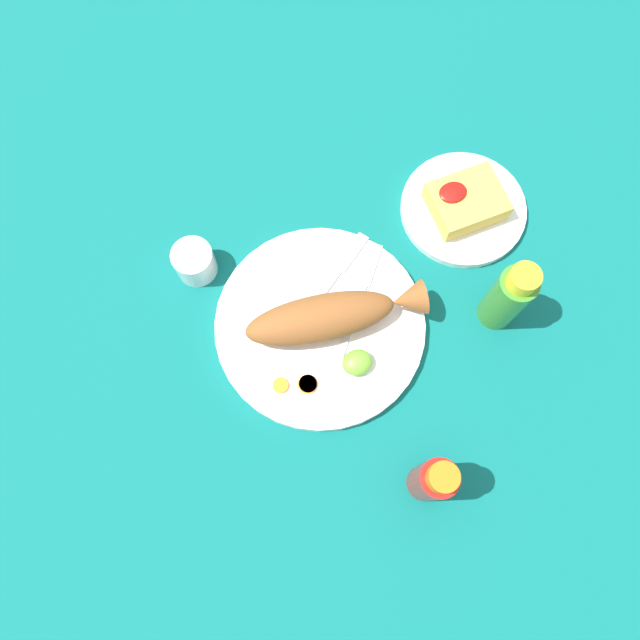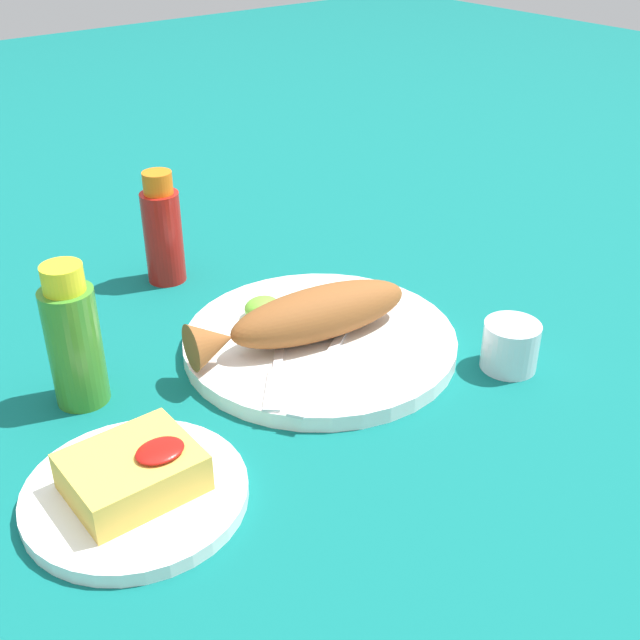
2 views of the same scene
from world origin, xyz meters
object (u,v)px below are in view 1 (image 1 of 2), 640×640
Objects in this scene: hot_sauce_bottle_red at (433,480)px; salt_cup at (195,263)px; fork_far at (362,291)px; fried_fish at (332,316)px; fork_near at (335,275)px; side_plate_fries at (463,209)px; hot_sauce_bottle_green at (508,297)px; main_plate at (320,326)px.

hot_sauce_bottle_red is 2.42× the size of salt_cup.
fork_far is at bearing -94.90° from hot_sauce_bottle_red.
hot_sauce_bottle_red reaches higher than fork_far.
hot_sauce_bottle_red is at bearing 106.96° from fried_fish.
fork_near is 0.23m from side_plate_fries.
fork_near is at bearing 75.59° from fork_far.
hot_sauce_bottle_green is at bearing 80.94° from side_plate_fries.
hot_sauce_bottle_green reaches higher than salt_cup.
salt_cup is at bearing -48.31° from main_plate.
salt_cup reaches higher than side_plate_fries.
salt_cup is (0.19, -0.42, -0.05)m from hot_sauce_bottle_red.
salt_cup is 0.43m from side_plate_fries.
hot_sauce_bottle_green is 0.46m from salt_cup.
salt_cup is at bearing -36.31° from fried_fish.
fork_near is at bearing -128.50° from main_plate.
salt_cup is at bearing -8.23° from side_plate_fries.
fried_fish reaches higher than fork_far.
main_plate is 0.21m from salt_cup.
fork_near reaches higher than side_plate_fries.
hot_sauce_bottle_red is 0.46m from salt_cup.
hot_sauce_bottle_green is at bearing 149.45° from salt_cup.
main_plate is at bearing 147.56° from fork_far.
hot_sauce_bottle_red is (-0.00, 0.32, 0.05)m from fork_near.
hot_sauce_bottle_green is (-0.20, 0.14, 0.05)m from fork_near.
side_plate_fries is at bearing -25.79° from fork_near.
main_plate is at bearing 18.98° from side_plate_fries.
hot_sauce_bottle_green is 0.19m from side_plate_fries.
fork_near is at bearing 153.31° from salt_cup.
hot_sauce_bottle_green reaches higher than side_plate_fries.
hot_sauce_bottle_green is at bearing 163.53° from main_plate.
hot_sauce_bottle_red is (-0.05, 0.26, 0.06)m from main_plate.
hot_sauce_bottle_red is 0.76× the size of side_plate_fries.
side_plate_fries is (-0.23, -0.03, -0.01)m from fork_near.
main_plate is 0.08m from fork_far.
fried_fish reaches higher than fork_near.
hot_sauce_bottle_green reaches higher than main_plate.
fried_fish is 0.25m from hot_sauce_bottle_green.
fork_far is 2.44× the size of salt_cup.
hot_sauce_bottle_green reaches higher than fork_near.
fork_near is 0.33m from hot_sauce_bottle_red.
hot_sauce_bottle_red reaches higher than fried_fish.
fried_fish is 1.77× the size of fork_far.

